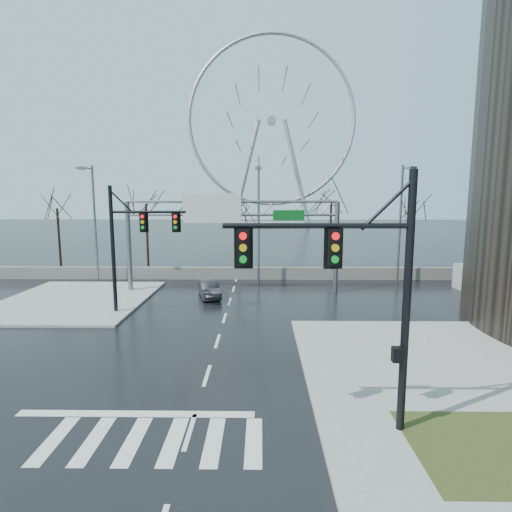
{
  "coord_description": "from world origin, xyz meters",
  "views": [
    {
      "loc": [
        2.2,
        -15.48,
        7.15
      ],
      "look_at": [
        1.93,
        6.74,
        4.0
      ],
      "focal_mm": 28.0,
      "sensor_mm": 36.0,
      "label": 1
    }
  ],
  "objects_px": {
    "ferris_wheel": "(271,128)",
    "car": "(209,289)",
    "signal_mast_near": "(362,278)",
    "signal_mast_far": "(130,237)",
    "sign_gantry": "(227,226)"
  },
  "relations": [
    {
      "from": "ferris_wheel",
      "to": "car",
      "type": "relative_size",
      "value": 13.81
    },
    {
      "from": "signal_mast_near",
      "to": "signal_mast_far",
      "type": "bearing_deg",
      "value": 130.26
    },
    {
      "from": "signal_mast_near",
      "to": "car",
      "type": "relative_size",
      "value": 2.17
    },
    {
      "from": "signal_mast_near",
      "to": "car",
      "type": "xyz_separation_m",
      "value": [
        -6.74,
        17.28,
        -4.27
      ]
    },
    {
      "from": "sign_gantry",
      "to": "ferris_wheel",
      "type": "bearing_deg",
      "value": 86.16
    },
    {
      "from": "ferris_wheel",
      "to": "car",
      "type": "bearing_deg",
      "value": -94.62
    },
    {
      "from": "signal_mast_far",
      "to": "sign_gantry",
      "type": "relative_size",
      "value": 0.49
    },
    {
      "from": "signal_mast_near",
      "to": "sign_gantry",
      "type": "relative_size",
      "value": 0.49
    },
    {
      "from": "signal_mast_far",
      "to": "car",
      "type": "distance_m",
      "value": 7.38
    },
    {
      "from": "signal_mast_far",
      "to": "ferris_wheel",
      "type": "bearing_deg",
      "value": 82.8
    },
    {
      "from": "car",
      "to": "signal_mast_near",
      "type": "bearing_deg",
      "value": -84.09
    },
    {
      "from": "signal_mast_far",
      "to": "car",
      "type": "xyz_separation_m",
      "value": [
        4.27,
        4.29,
        -4.23
      ]
    },
    {
      "from": "signal_mast_far",
      "to": "ferris_wheel",
      "type": "xyz_separation_m",
      "value": [
        10.87,
        86.04,
        21.3
      ]
    },
    {
      "from": "sign_gantry",
      "to": "ferris_wheel",
      "type": "distance_m",
      "value": 82.91
    },
    {
      "from": "car",
      "to": "ferris_wheel",
      "type": "bearing_deg",
      "value": 69.99
    }
  ]
}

